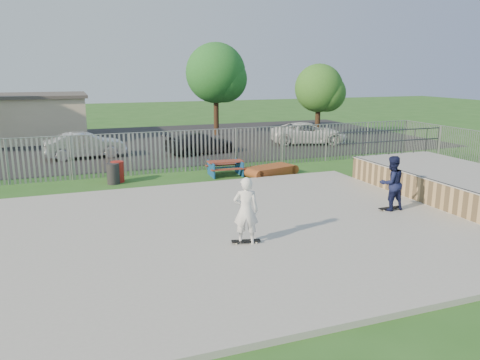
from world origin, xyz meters
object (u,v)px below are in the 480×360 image
object	(u,v)px
funbox	(271,171)
tree_right	(319,88)
trash_bin_grey	(113,174)
skater_white	(246,211)
picnic_table	(225,168)
car_silver	(85,145)
tree_mid	(216,73)
trash_bin_red	(118,172)
skater_navy	(391,183)
car_dark	(200,143)
car_white	(308,133)

from	to	relation	value
funbox	tree_right	distance (m)	13.56
trash_bin_grey	skater_white	size ratio (longest dim) A/B	0.48
picnic_table	trash_bin_grey	distance (m)	5.09
picnic_table	trash_bin_grey	size ratio (longest dim) A/B	1.90
picnic_table	car_silver	size ratio (longest dim) A/B	0.40
tree_mid	tree_right	size ratio (longest dim) A/B	1.29
funbox	tree_right	size ratio (longest dim) A/B	0.45
funbox	trash_bin_red	size ratio (longest dim) A/B	2.55
picnic_table	skater_navy	distance (m)	8.41
skater_white	car_dark	bearing A→B (deg)	-78.87
car_dark	skater_white	distance (m)	15.22
picnic_table	funbox	size ratio (longest dim) A/B	0.73
tree_mid	skater_navy	size ratio (longest dim) A/B	3.64
trash_bin_grey	car_white	size ratio (longest dim) A/B	0.18
car_white	skater_navy	distance (m)	15.60
car_silver	skater_navy	xyz separation A→B (m)	(9.26, -14.57, 0.35)
picnic_table	skater_white	distance (m)	9.26
funbox	tree_right	xyz separation A→B (m)	(8.26, 10.23, 3.33)
funbox	trash_bin_grey	xyz separation A→B (m)	(-7.11, 0.80, 0.24)
trash_bin_grey	car_white	xyz separation A→B (m)	(13.33, 7.03, 0.27)
car_silver	car_dark	size ratio (longest dim) A/B	1.02
car_silver	skater_white	distance (m)	16.20
tree_right	trash_bin_red	bearing A→B (deg)	-148.88
car_white	car_silver	bearing A→B (deg)	108.00
car_white	trash_bin_grey	bearing A→B (deg)	134.85
picnic_table	funbox	distance (m)	2.14
trash_bin_grey	skater_navy	distance (m)	11.49
tree_right	skater_navy	xyz separation A→B (m)	(-6.93, -17.21, -2.45)
funbox	car_silver	bearing A→B (deg)	120.42
picnic_table	car_white	bearing A→B (deg)	44.13
car_white	funbox	bearing A→B (deg)	158.56
trash_bin_red	funbox	bearing A→B (deg)	-8.97
funbox	tree_mid	world-z (taller)	tree_mid
skater_navy	trash_bin_grey	bearing A→B (deg)	-43.27
tree_right	skater_navy	size ratio (longest dim) A/B	2.81
picnic_table	car_silver	world-z (taller)	car_silver
picnic_table	skater_navy	world-z (taller)	skater_navy
trash_bin_red	tree_mid	world-z (taller)	tree_mid
trash_bin_red	skater_navy	bearing A→B (deg)	-44.47
car_silver	skater_navy	distance (m)	17.27
tree_right	picnic_table	bearing A→B (deg)	-137.15
trash_bin_grey	skater_navy	xyz separation A→B (m)	(8.43, -7.78, 0.64)
tree_mid	tree_right	world-z (taller)	tree_mid
picnic_table	car_silver	bearing A→B (deg)	133.86
funbox	skater_navy	world-z (taller)	skater_navy
funbox	car_dark	world-z (taller)	car_dark
picnic_table	car_dark	distance (m)	6.05
car_dark	tree_right	xyz separation A→B (m)	(9.79, 3.51, 2.91)
car_silver	car_white	size ratio (longest dim) A/B	0.86
trash_bin_grey	tree_right	world-z (taller)	tree_right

